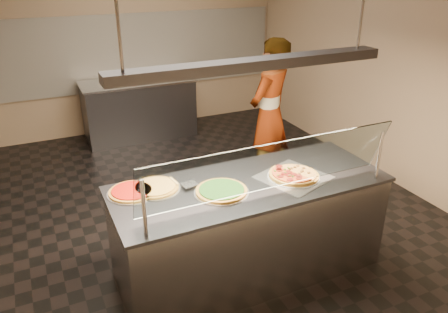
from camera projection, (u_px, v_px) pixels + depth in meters
name	position (u px, v px, depth m)	size (l,w,h in m)	color
ground	(205.00, 208.00, 5.17)	(5.00, 6.00, 0.02)	black
wall_back	(131.00, 39.00, 7.03)	(5.00, 0.02, 3.00)	#90795D
wall_front	(444.00, 234.00, 2.06)	(5.00, 0.02, 3.00)	#90795D
wall_right	(386.00, 61.00, 5.51)	(0.02, 6.00, 3.00)	#90795D
tile_band	(133.00, 52.00, 7.09)	(4.90, 0.02, 1.20)	silver
serving_counter	(249.00, 228.00, 3.95)	(2.40, 0.94, 0.93)	#B7B7BC
sneeze_guard	(272.00, 167.00, 3.35)	(2.16, 0.18, 0.54)	#B7B7BC
perforated_tray	(293.00, 177.00, 3.84)	(0.67, 0.67, 0.01)	silver
half_pizza_pepperoni	(283.00, 176.00, 3.79)	(0.35, 0.48, 0.05)	olive
half_pizza_sausage	(303.00, 172.00, 3.87)	(0.35, 0.48, 0.04)	olive
pizza_spinach	(221.00, 190.00, 3.59)	(0.46, 0.46, 0.03)	silver
pizza_cheese	(155.00, 187.00, 3.65)	(0.42, 0.42, 0.03)	silver
pizza_tomato	(132.00, 191.00, 3.58)	(0.40, 0.40, 0.03)	silver
pizza_spatula	(180.00, 182.00, 3.69)	(0.20, 0.23, 0.02)	#B7B7BC
prep_table	(139.00, 109.00, 7.05)	(1.76, 0.74, 0.93)	#3D3D43
worker	(269.00, 115.00, 5.36)	(0.68, 0.45, 1.87)	#2B2732
heat_lamp_housing	(254.00, 64.00, 3.33)	(2.30, 0.18, 0.08)	#3D3D43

